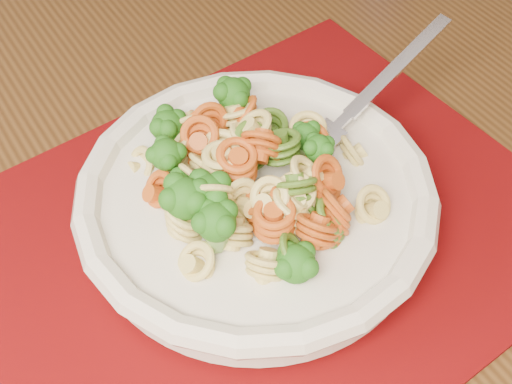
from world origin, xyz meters
TOP-DOWN VIEW (x-y plane):
  - dining_table at (0.78, 0.31)m, footprint 1.58×1.04m
  - placemat at (0.81, 0.25)m, footprint 0.47×0.38m
  - pasta_bowl at (0.82, 0.26)m, footprint 0.26×0.26m
  - pasta_broccoli_heap at (0.82, 0.26)m, footprint 0.22×0.22m
  - fork at (0.88, 0.27)m, footprint 0.18×0.06m

SIDE VIEW (x-z plane):
  - dining_table at x=0.78m, z-range 0.27..0.99m
  - placemat at x=0.81m, z-range 0.71..0.72m
  - pasta_bowl at x=0.82m, z-range 0.72..0.77m
  - fork at x=0.88m, z-range 0.72..0.80m
  - pasta_broccoli_heap at x=0.82m, z-range 0.73..0.79m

